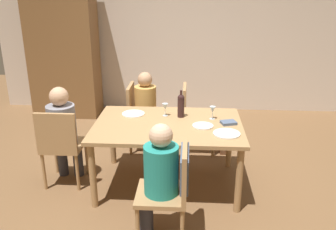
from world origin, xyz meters
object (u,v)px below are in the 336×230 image
object	(u,v)px
chair_far_left	(139,113)
dinner_plate_guest_right	(133,114)
dinner_plate_guest_left	(203,126)
wine_glass_centre	(165,107)
handbag	(224,143)
dining_table	(168,130)
chair_far_right	(193,114)
person_man_guest	(147,106)
dinner_plate_host	(227,134)
wine_glass_near_left	(212,110)
chair_near	(176,181)
wine_bottle_tall_green	(181,105)
person_man_bearded	(158,175)
chair_left_end	(61,143)
person_woman_host	(63,128)
armoire_cabinet	(64,52)

from	to	relation	value
chair_far_left	dinner_plate_guest_right	distance (m)	0.71
dinner_plate_guest_left	wine_glass_centre	bearing A→B (deg)	144.81
handbag	dining_table	bearing A→B (deg)	-127.30
dinner_plate_guest_right	chair_far_right	bearing A→B (deg)	43.67
person_man_guest	dinner_plate_host	size ratio (longest dim) A/B	3.96
dining_table	wine_glass_near_left	distance (m)	0.55
chair_near	wine_bottle_tall_green	size ratio (longest dim) A/B	2.91
person_man_bearded	handbag	size ratio (longest dim) A/B	4.00
chair_left_end	dinner_plate_guest_right	bearing A→B (deg)	25.01
dining_table	chair_far_left	bearing A→B (deg)	115.68
dinner_plate_host	chair_left_end	bearing A→B (deg)	174.69
dining_table	wine_bottle_tall_green	world-z (taller)	wine_bottle_tall_green
chair_far_left	handbag	xyz separation A→B (m)	(1.16, -0.00, -0.42)
dining_table	dinner_plate_host	xyz separation A→B (m)	(0.61, -0.25, 0.09)
dining_table	chair_near	xyz separation A→B (m)	(0.12, -0.94, -0.08)
wine_glass_near_left	dinner_plate_guest_left	bearing A→B (deg)	-115.57
person_woman_host	handbag	distance (m)	2.18
person_woman_host	dinner_plate_host	distance (m)	1.82
chair_far_left	person_woman_host	world-z (taller)	person_woman_host
person_woman_host	chair_far_right	bearing A→B (deg)	31.90
person_man_guest	wine_glass_near_left	xyz separation A→B (m)	(0.83, -0.76, 0.22)
chair_near	chair_far_left	world-z (taller)	same
wine_glass_centre	chair_far_right	bearing A→B (deg)	64.95
chair_far_right	person_woman_host	size ratio (longest dim) A/B	0.80
wine_glass_near_left	dining_table	bearing A→B (deg)	-160.48
armoire_cabinet	dining_table	size ratio (longest dim) A/B	1.35
chair_far_right	wine_bottle_tall_green	xyz separation A→B (m)	(-0.14, -0.71, 0.36)
person_man_bearded	person_woman_host	bearing A→B (deg)	50.35
armoire_cabinet	person_man_guest	size ratio (longest dim) A/B	1.98
person_man_bearded	dining_table	bearing A→B (deg)	-1.58
chair_left_end	person_woman_host	bearing A→B (deg)	90.00
chair_far_left	chair_far_right	world-z (taller)	same
dinner_plate_host	dinner_plate_guest_right	distance (m)	1.16
chair_far_left	wine_bottle_tall_green	world-z (taller)	wine_bottle_tall_green
wine_glass_centre	dinner_plate_guest_right	bearing A→B (deg)	175.96
dining_table	chair_near	size ratio (longest dim) A/B	1.75
chair_far_right	person_man_guest	bearing A→B (deg)	-90.00
chair_far_right	armoire_cabinet	bearing A→B (deg)	-122.12
chair_far_left	wine_glass_near_left	xyz separation A→B (m)	(0.94, -0.76, 0.33)
chair_near	wine_glass_centre	xyz separation A→B (m)	(-0.17, 1.18, 0.27)
wine_bottle_tall_green	dinner_plate_guest_right	distance (m)	0.57
chair_far_left	person_man_bearded	size ratio (longest dim) A/B	0.82
person_woman_host	dinner_plate_guest_left	size ratio (longest dim) A/B	5.06
dining_table	person_man_bearded	xyz separation A→B (m)	(-0.03, -0.94, -0.02)
chair_near	dinner_plate_guest_left	world-z (taller)	chair_near
person_woman_host	wine_glass_near_left	distance (m)	1.69
person_woman_host	armoire_cabinet	bearing A→B (deg)	107.53
dining_table	dinner_plate_host	distance (m)	0.67
handbag	wine_bottle_tall_green	bearing A→B (deg)	-129.04
wine_glass_centre	dinner_plate_guest_right	size ratio (longest dim) A/B	0.57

